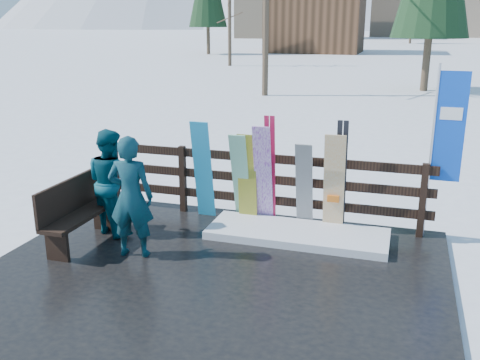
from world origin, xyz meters
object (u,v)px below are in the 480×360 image
(snowboard_2, at_px, (247,179))
(snowboard_4, at_px, (304,186))
(person_back, at_px, (111,182))
(snowboard_5, at_px, (334,184))
(snowboard_0, at_px, (203,170))
(snowboard_1, at_px, (241,178))
(bench, at_px, (76,210))
(snowboard_3, at_px, (263,176))
(person_front, at_px, (131,197))
(rental_flag, at_px, (445,134))

(snowboard_2, bearing_deg, snowboard_4, -0.00)
(person_back, bearing_deg, snowboard_5, -136.60)
(snowboard_0, bearing_deg, snowboard_1, 0.00)
(person_back, bearing_deg, snowboard_0, -111.83)
(snowboard_0, bearing_deg, person_back, -138.13)
(bench, relative_size, snowboard_5, 0.95)
(snowboard_2, height_order, snowboard_5, snowboard_5)
(snowboard_4, bearing_deg, snowboard_2, 180.00)
(snowboard_1, relative_size, snowboard_3, 0.92)
(bench, height_order, snowboard_4, snowboard_4)
(bench, xyz_separation_m, person_front, (0.97, -0.11, 0.34))
(snowboard_0, distance_m, rental_flag, 3.75)
(snowboard_0, height_order, person_front, person_front)
(snowboard_4, bearing_deg, snowboard_5, 0.00)
(snowboard_5, xyz_separation_m, rental_flag, (1.52, 0.27, 0.82))
(snowboard_3, distance_m, person_back, 2.36)
(rental_flag, height_order, person_front, rental_flag)
(snowboard_3, height_order, snowboard_5, snowboard_3)
(snowboard_4, height_order, person_front, person_front)
(person_front, bearing_deg, snowboard_3, -140.63)
(snowboard_1, bearing_deg, bench, -142.45)
(rental_flag, bearing_deg, person_back, -165.11)
(snowboard_2, height_order, snowboard_3, snowboard_3)
(snowboard_1, height_order, snowboard_5, snowboard_5)
(snowboard_5, xyz_separation_m, person_back, (-3.25, -1.00, 0.03))
(person_back, bearing_deg, rental_flag, -138.80)
(bench, relative_size, rental_flag, 0.58)
(snowboard_5, bearing_deg, bench, -156.10)
(snowboard_0, distance_m, snowboard_3, 1.02)
(snowboard_2, relative_size, snowboard_4, 1.03)
(rental_flag, bearing_deg, snowboard_3, -174.16)
(snowboard_0, relative_size, snowboard_4, 1.16)
(snowboard_3, relative_size, snowboard_5, 1.06)
(snowboard_0, height_order, snowboard_1, snowboard_0)
(snowboard_2, distance_m, rental_flag, 3.04)
(bench, bearing_deg, person_front, -6.59)
(snowboard_3, height_order, person_back, snowboard_3)
(snowboard_1, xyz_separation_m, rental_flag, (3.01, 0.27, 0.86))
(bench, relative_size, person_front, 0.88)
(snowboard_0, distance_m, person_back, 1.50)
(person_front, relative_size, person_back, 1.05)
(snowboard_5, bearing_deg, snowboard_4, 180.00)
(snowboard_0, relative_size, person_front, 0.98)
(bench, distance_m, snowboard_1, 2.57)
(bench, xyz_separation_m, rental_flag, (5.04, 1.83, 1.09))
(snowboard_2, relative_size, rental_flag, 0.57)
(snowboard_1, xyz_separation_m, snowboard_5, (1.49, 0.00, 0.04))
(person_front, xyz_separation_m, person_back, (-0.70, 0.67, -0.04))
(bench, height_order, snowboard_1, snowboard_1)
(rental_flag, bearing_deg, snowboard_5, -169.95)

